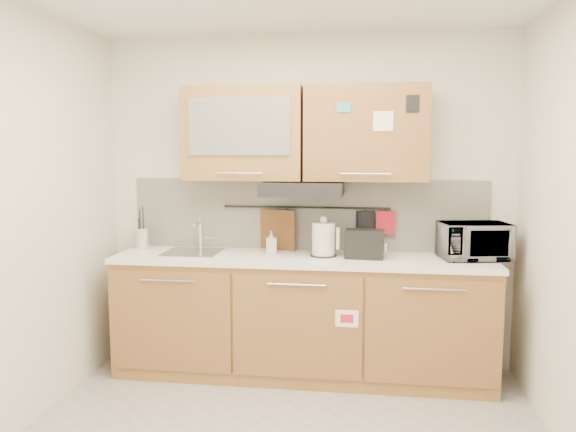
% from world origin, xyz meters
% --- Properties ---
extents(wall_back, '(3.20, 0.00, 3.20)m').
position_xyz_m(wall_back, '(0.00, 1.50, 1.30)').
color(wall_back, silver).
rests_on(wall_back, ground).
extents(wall_left, '(0.00, 3.00, 3.00)m').
position_xyz_m(wall_left, '(-1.60, 0.00, 1.30)').
color(wall_left, silver).
rests_on(wall_left, ground).
extents(base_cabinet, '(2.80, 0.64, 0.88)m').
position_xyz_m(base_cabinet, '(0.00, 1.19, 0.41)').
color(base_cabinet, '#AE7B3D').
rests_on(base_cabinet, floor).
extents(countertop, '(2.82, 0.62, 0.04)m').
position_xyz_m(countertop, '(0.00, 1.19, 0.90)').
color(countertop, white).
rests_on(countertop, base_cabinet).
extents(backsplash, '(2.80, 0.02, 0.56)m').
position_xyz_m(backsplash, '(0.00, 1.49, 1.20)').
color(backsplash, silver).
rests_on(backsplash, countertop).
extents(upper_cabinets, '(1.82, 0.37, 0.70)m').
position_xyz_m(upper_cabinets, '(-0.00, 1.32, 1.83)').
color(upper_cabinets, '#AE7B3D').
rests_on(upper_cabinets, wall_back).
extents(range_hood, '(0.60, 0.46, 0.10)m').
position_xyz_m(range_hood, '(0.00, 1.25, 1.42)').
color(range_hood, black).
rests_on(range_hood, upper_cabinets).
extents(sink, '(0.42, 0.40, 0.26)m').
position_xyz_m(sink, '(-0.85, 1.21, 0.92)').
color(sink, silver).
rests_on(sink, countertop).
extents(utensil_rail, '(1.30, 0.02, 0.02)m').
position_xyz_m(utensil_rail, '(0.00, 1.45, 1.26)').
color(utensil_rail, black).
rests_on(utensil_rail, backsplash).
extents(utensil_crock, '(0.18, 0.18, 0.34)m').
position_xyz_m(utensil_crock, '(-1.30, 1.32, 1.01)').
color(utensil_crock, silver).
rests_on(utensil_crock, countertop).
extents(kettle, '(0.22, 0.20, 0.30)m').
position_xyz_m(kettle, '(0.16, 1.21, 1.04)').
color(kettle, silver).
rests_on(kettle, countertop).
extents(toaster, '(0.29, 0.18, 0.21)m').
position_xyz_m(toaster, '(0.46, 1.18, 1.03)').
color(toaster, black).
rests_on(toaster, countertop).
extents(microwave, '(0.53, 0.41, 0.26)m').
position_xyz_m(microwave, '(1.25, 1.25, 1.05)').
color(microwave, '#999999').
rests_on(microwave, countertop).
extents(soap_bottle, '(0.09, 0.09, 0.17)m').
position_xyz_m(soap_bottle, '(-0.25, 1.31, 1.01)').
color(soap_bottle, '#999999').
rests_on(soap_bottle, countertop).
extents(cutting_board, '(0.29, 0.13, 0.38)m').
position_xyz_m(cutting_board, '(-0.22, 1.44, 1.05)').
color(cutting_board, brown).
rests_on(cutting_board, utensil_rail).
extents(oven_mitt, '(0.14, 0.05, 0.22)m').
position_xyz_m(oven_mitt, '(-0.15, 1.44, 1.13)').
color(oven_mitt, navy).
rests_on(oven_mitt, utensil_rail).
extents(dark_pouch, '(0.15, 0.10, 0.22)m').
position_xyz_m(dark_pouch, '(0.47, 1.44, 1.13)').
color(dark_pouch, black).
rests_on(dark_pouch, utensil_rail).
extents(pot_holder, '(0.14, 0.02, 0.18)m').
position_xyz_m(pot_holder, '(0.62, 1.44, 1.15)').
color(pot_holder, '#AC1728').
rests_on(pot_holder, utensil_rail).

